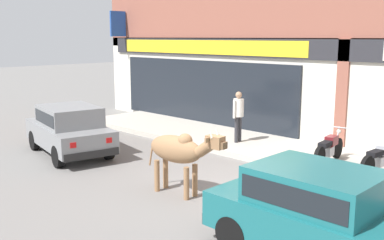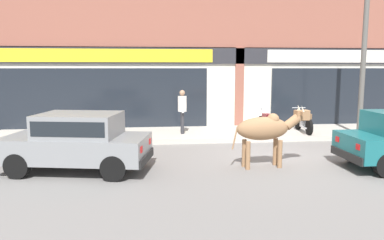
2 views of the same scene
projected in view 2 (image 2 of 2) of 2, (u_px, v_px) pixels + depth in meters
name	position (u px, v px, depth m)	size (l,w,h in m)	color
ground_plane	(280.00, 158.00, 10.78)	(90.00, 90.00, 0.00)	slate
sidewalk	(247.00, 133.00, 14.37)	(19.00, 2.91, 0.17)	#B7AFA3
shop_building	(239.00, 12.00, 15.40)	(23.00, 1.40, 10.10)	#8E5142
cow	(266.00, 129.00, 9.62)	(2.15, 0.65, 1.61)	#936B47
car_1	(78.00, 139.00, 9.23)	(3.81, 2.26, 1.46)	black
motorcycle_0	(268.00, 122.00, 13.90)	(0.52, 1.81, 0.88)	black
motorcycle_1	(303.00, 122.00, 14.04)	(0.52, 1.81, 0.88)	black
pedestrian	(182.00, 107.00, 13.64)	(0.32, 0.50, 1.60)	#2D2D33
utility_pole	(364.00, 58.00, 13.26)	(0.18, 0.18, 5.47)	#595651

